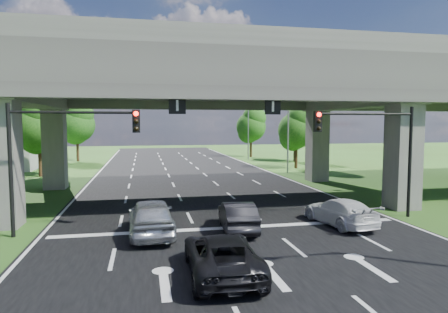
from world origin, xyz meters
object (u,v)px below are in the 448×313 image
object	(u,v)px
signal_right	(375,141)
signal_left	(61,144)
streetlight_beyond	(246,119)
car_dark	(237,216)
streetlight_far	(285,116)
car_white	(340,212)
car_silver	(151,217)
car_trailing	(222,255)

from	to	relation	value
signal_right	signal_left	world-z (taller)	same
streetlight_beyond	car_dark	distance (m)	38.66
car_dark	signal_right	bearing A→B (deg)	-168.11
streetlight_far	car_white	world-z (taller)	streetlight_far
signal_left	streetlight_beyond	world-z (taller)	streetlight_beyond
car_white	signal_right	bearing A→B (deg)	-166.67
streetlight_far	car_white	bearing A→B (deg)	-102.61
car_silver	streetlight_far	bearing A→B (deg)	-125.51
car_silver	car_trailing	bearing A→B (deg)	110.71
car_dark	car_trailing	world-z (taller)	car_dark
streetlight_far	streetlight_beyond	size ratio (longest dim) A/B	1.00
car_dark	car_white	world-z (taller)	car_dark
car_silver	car_trailing	size ratio (longest dim) A/B	1.01
signal_right	car_white	xyz separation A→B (m)	(-2.42, -0.94, -3.50)
car_white	car_trailing	bearing A→B (deg)	29.18
streetlight_far	car_dark	world-z (taller)	streetlight_far
signal_right	streetlight_beyond	world-z (taller)	streetlight_beyond
car_dark	car_trailing	size ratio (longest dim) A/B	0.85
signal_left	streetlight_beyond	size ratio (longest dim) A/B	0.60
car_white	car_trailing	world-z (taller)	car_trailing
streetlight_far	streetlight_beyond	bearing A→B (deg)	90.00
car_white	car_trailing	distance (m)	8.87
car_silver	car_trailing	xyz separation A→B (m)	(2.22, -5.35, -0.16)
streetlight_beyond	signal_left	bearing A→B (deg)	-116.43
signal_left	streetlight_beyond	bearing A→B (deg)	63.57
car_trailing	car_silver	bearing A→B (deg)	-65.43
signal_left	car_dark	size ratio (longest dim) A/B	1.44
streetlight_far	streetlight_beyond	xyz separation A→B (m)	(0.00, 16.00, 0.00)
signal_right	car_silver	distance (m)	12.21
streetlight_beyond	car_silver	size ratio (longest dim) A/B	2.02
streetlight_far	car_trailing	bearing A→B (deg)	-114.07
signal_left	car_silver	size ratio (longest dim) A/B	1.21
streetlight_far	car_silver	world-z (taller)	streetlight_far
streetlight_beyond	car_trailing	distance (m)	44.25
signal_right	car_dark	xyz separation A→B (m)	(-7.69, -0.94, -3.47)
signal_right	car_white	world-z (taller)	signal_right
signal_left	car_silver	world-z (taller)	signal_left
car_dark	signal_left	bearing A→B (deg)	-1.85
car_trailing	car_white	bearing A→B (deg)	-140.89
signal_left	streetlight_far	xyz separation A→B (m)	(17.92, 20.06, 1.66)
signal_right	streetlight_far	xyz separation A→B (m)	(2.27, 20.06, 1.66)
signal_right	car_dark	world-z (taller)	signal_right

